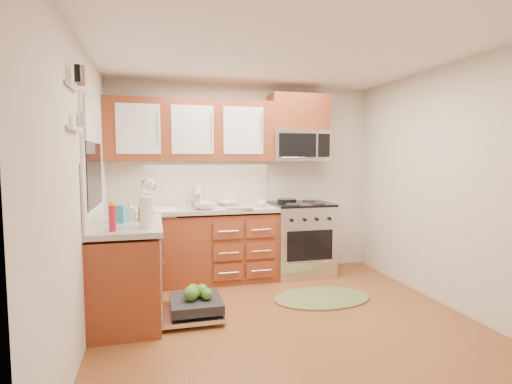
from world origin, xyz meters
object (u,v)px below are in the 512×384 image
object	(u,v)px
microwave	(298,146)
bowl_a	(228,203)
range	(301,238)
stock_pot	(194,205)
sink	(149,220)
cutting_board	(239,208)
skillet	(287,201)
paper_towel_roll	(147,212)
rug	(322,298)
dishwasher	(192,308)
upper_cabinets	(191,131)
bowl_b	(205,206)
cup	(261,203)

from	to	relation	value
microwave	bowl_a	xyz separation A→B (m)	(-0.94, 0.05, -0.75)
range	stock_pot	xyz separation A→B (m)	(-1.40, -0.08, 0.50)
microwave	sink	distance (m)	2.13
cutting_board	bowl_a	world-z (taller)	bowl_a
skillet	paper_towel_roll	size ratio (longest dim) A/B	0.93
microwave	rug	xyz separation A→B (m)	(-0.10, -1.07, -1.69)
rug	cutting_board	bearing A→B (deg)	136.16
range	dishwasher	world-z (taller)	range
sink	stock_pot	size ratio (longest dim) A/B	3.52
microwave	rug	bearing A→B (deg)	-95.54
rug	paper_towel_roll	size ratio (longest dim) A/B	3.95
rug	cutting_board	world-z (taller)	cutting_board
dishwasher	bowl_a	size ratio (longest dim) A/B	2.92
microwave	rug	distance (m)	2.00
upper_cabinets	bowl_b	size ratio (longest dim) A/B	7.89
skillet	cutting_board	bearing A→B (deg)	-157.14
upper_cabinets	bowl_b	distance (m)	0.96
bowl_a	microwave	bearing A→B (deg)	-3.05
microwave	cutting_board	size ratio (longest dim) A/B	2.43
skillet	bowl_a	bearing A→B (deg)	174.05
upper_cabinets	skillet	xyz separation A→B (m)	(1.24, -0.06, -0.90)
bowl_b	microwave	bearing A→B (deg)	12.07
microwave	bowl_a	distance (m)	1.20
upper_cabinets	bowl_b	xyz separation A→B (m)	(0.12, -0.30, -0.91)
stock_pot	cutting_board	size ratio (longest dim) A/B	0.56
microwave	bowl_b	world-z (taller)	microwave
dishwasher	cup	bearing A→B (deg)	47.21
stock_pot	rug	bearing A→B (deg)	-33.85
microwave	dishwasher	world-z (taller)	microwave
rug	microwave	bearing A→B (deg)	84.46
skillet	bowl_b	size ratio (longest dim) A/B	0.98
upper_cabinets	sink	size ratio (longest dim) A/B	3.31
upper_cabinets	microwave	distance (m)	1.42
skillet	stock_pot	distance (m)	1.25
cup	stock_pot	bearing A→B (deg)	-179.55
sink	cup	distance (m)	1.38
dishwasher	cutting_board	bearing A→B (deg)	54.27
range	sink	world-z (taller)	range
stock_pot	paper_towel_roll	world-z (taller)	paper_towel_roll
rug	bowl_a	bearing A→B (deg)	126.65
stock_pot	bowl_a	bearing A→B (deg)	28.55
sink	skillet	world-z (taller)	skillet
microwave	stock_pot	bearing A→B (deg)	-171.81
paper_towel_roll	bowl_a	distance (m)	1.73
microwave	dishwasher	bearing A→B (deg)	-140.93
range	cutting_board	bearing A→B (deg)	-166.55
range	sink	bearing A→B (deg)	-179.70
rug	cup	distance (m)	1.38
microwave	bowl_b	bearing A→B (deg)	-167.93
microwave	cup	bearing A→B (deg)	-160.88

